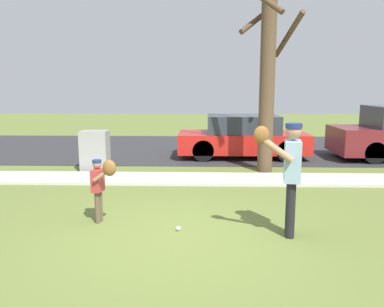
{
  "coord_description": "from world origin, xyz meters",
  "views": [
    {
      "loc": [
        0.43,
        -5.57,
        2.2
      ],
      "look_at": [
        0.21,
        1.53,
        1.0
      ],
      "focal_mm": 36.55,
      "sensor_mm": 36.0,
      "label": 1
    }
  ],
  "objects": [
    {
      "name": "street_tree_near",
      "position": [
        2.04,
        4.64,
        2.88
      ],
      "size": [
        1.85,
        1.88,
        5.42
      ],
      "color": "brown",
      "rests_on": "ground"
    },
    {
      "name": "ground_plane",
      "position": [
        0.0,
        3.5,
        0.0
      ],
      "size": [
        48.0,
        48.0,
        0.0
      ],
      "primitive_type": "plane",
      "color": "olive"
    },
    {
      "name": "baseball",
      "position": [
        0.04,
        0.22,
        0.04
      ],
      "size": [
        0.07,
        0.07,
        0.07
      ],
      "primitive_type": "sphere",
      "color": "white",
      "rests_on": "ground"
    },
    {
      "name": "person_adult",
      "position": [
        1.68,
        0.06,
        1.06
      ],
      "size": [
        0.75,
        0.59,
        1.69
      ],
      "rotation": [
        0.0,
        0.0,
        2.97
      ],
      "color": "black",
      "rests_on": "ground"
    },
    {
      "name": "parked_hatchback_red",
      "position": [
        1.65,
        6.7,
        0.66
      ],
      "size": [
        4.0,
        1.75,
        1.33
      ],
      "color": "red",
      "rests_on": "road_surface"
    },
    {
      "name": "road_surface",
      "position": [
        0.0,
        8.6,
        0.01
      ],
      "size": [
        36.0,
        6.8,
        0.02
      ],
      "primitive_type": "cube",
      "color": "#2D2D30",
      "rests_on": "ground"
    },
    {
      "name": "sidewalk_strip",
      "position": [
        0.0,
        3.6,
        0.03
      ],
      "size": [
        36.0,
        1.2,
        0.06
      ],
      "primitive_type": "cube",
      "color": "beige",
      "rests_on": "ground"
    },
    {
      "name": "utility_cabinet",
      "position": [
        -2.47,
        4.59,
        0.54
      ],
      "size": [
        0.71,
        0.54,
        1.07
      ],
      "primitive_type": "cube",
      "color": "gray",
      "rests_on": "ground"
    },
    {
      "name": "person_child",
      "position": [
        -1.24,
        0.53,
        0.71
      ],
      "size": [
        0.46,
        0.47,
        1.09
      ],
      "rotation": [
        0.0,
        0.0,
        6.12
      ],
      "color": "brown",
      "rests_on": "ground"
    }
  ]
}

